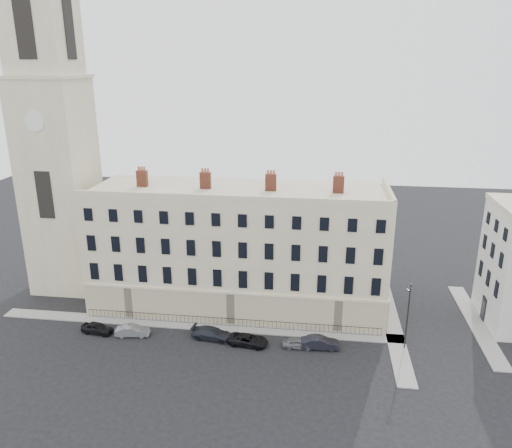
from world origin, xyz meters
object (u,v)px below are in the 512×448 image
(car_f, at_px, (320,343))
(car_c, at_px, (212,333))
(streetlamp, at_px, (408,314))
(car_a, at_px, (97,328))
(car_d, at_px, (248,340))
(car_e, at_px, (298,343))
(car_b, at_px, (133,331))

(car_f, bearing_deg, car_c, 84.52)
(streetlamp, bearing_deg, car_f, 167.07)
(car_c, distance_m, streetlamp, 21.50)
(car_a, height_order, car_d, car_a)
(car_d, height_order, car_e, car_d)
(car_b, distance_m, streetlamp, 30.50)
(car_a, distance_m, streetlamp, 34.72)
(car_d, height_order, streetlamp, streetlamp)
(car_f, bearing_deg, car_e, 90.82)
(car_c, xyz_separation_m, car_e, (9.67, -0.57, -0.11))
(car_d, bearing_deg, streetlamp, -78.24)
(car_c, bearing_deg, car_f, -83.70)
(car_b, bearing_deg, streetlamp, -95.75)
(car_c, height_order, streetlamp, streetlamp)
(streetlamp, bearing_deg, car_a, 162.21)
(car_c, relative_size, streetlamp, 0.60)
(car_b, bearing_deg, car_f, -97.69)
(car_d, height_order, car_f, car_f)
(car_c, xyz_separation_m, streetlamp, (21.19, 0.72, 3.59))
(car_a, xyz_separation_m, car_d, (17.60, -0.21, -0.03))
(car_b, distance_m, car_e, 18.75)
(car_a, relative_size, streetlamp, 0.49)
(car_a, relative_size, car_f, 0.90)
(car_b, distance_m, car_c, 9.09)
(car_e, distance_m, car_f, 2.43)
(car_e, bearing_deg, streetlamp, -84.84)
(car_c, bearing_deg, car_e, -85.28)
(car_e, xyz_separation_m, streetlamp, (11.51, 1.29, 3.70))
(car_f, bearing_deg, car_b, 86.82)
(car_b, xyz_separation_m, streetlamp, (30.26, 1.28, 3.63))
(car_d, distance_m, car_e, 5.40)
(car_b, bearing_deg, car_a, 81.14)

